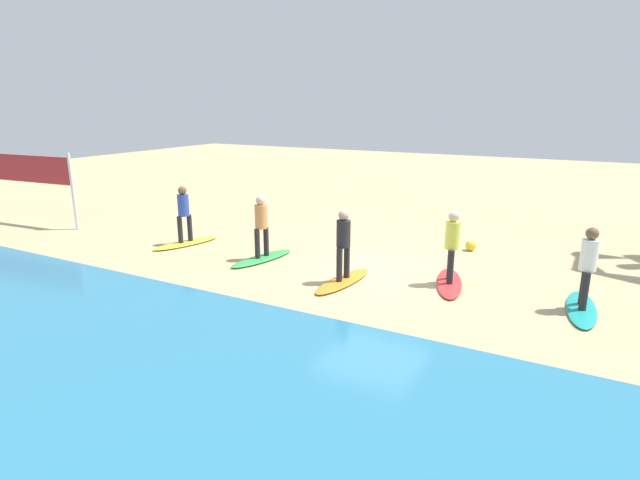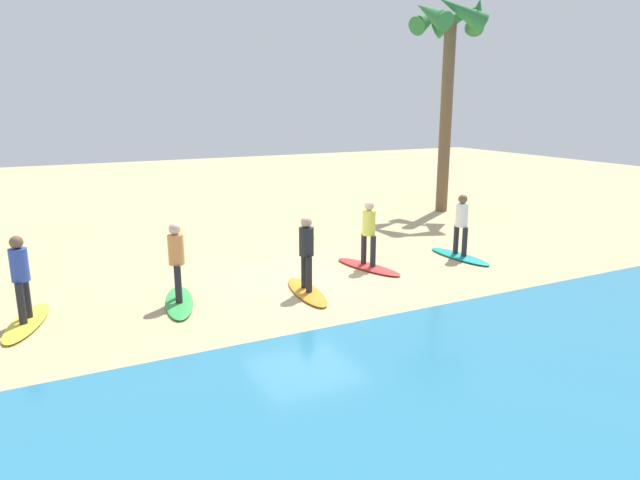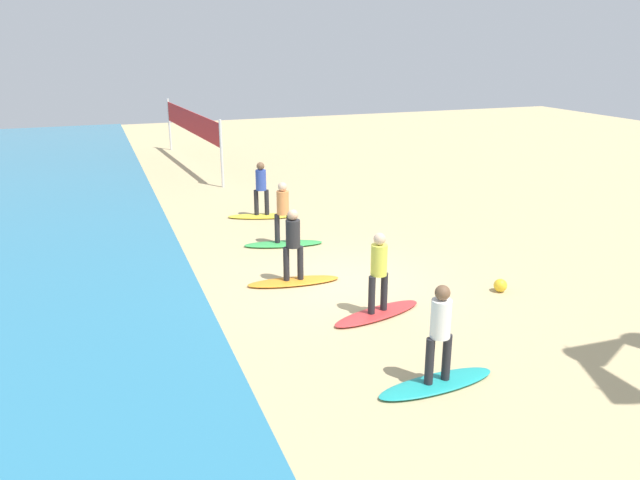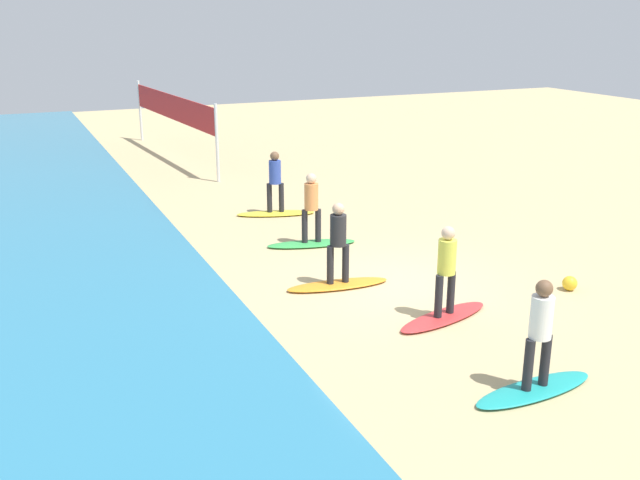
{
  "view_description": "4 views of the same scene",
  "coord_description": "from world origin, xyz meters",
  "px_view_note": "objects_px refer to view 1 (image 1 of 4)",
  "views": [
    {
      "loc": [
        -4.39,
        10.98,
        4.06
      ],
      "look_at": [
        1.16,
        0.63,
        0.85
      ],
      "focal_mm": 28.38,
      "sensor_mm": 36.0,
      "label": 1
    },
    {
      "loc": [
        5.39,
        11.61,
        4.1
      ],
      "look_at": [
        -0.38,
        0.11,
        0.94
      ],
      "focal_mm": 31.62,
      "sensor_mm": 36.0,
      "label": 2
    },
    {
      "loc": [
        -12.06,
        4.95,
        5.28
      ],
      "look_at": [
        0.58,
        0.25,
        0.89
      ],
      "focal_mm": 34.84,
      "sensor_mm": 36.0,
      "label": 3
    },
    {
      "loc": [
        -11.76,
        6.79,
        5.25
      ],
      "look_at": [
        1.05,
        1.06,
        0.8
      ],
      "focal_mm": 40.54,
      "sensor_mm": 36.0,
      "label": 4
    }
  ],
  "objects_px": {
    "surfer_red": "(452,241)",
    "beach_ball": "(471,246)",
    "surfboard_red": "(449,283)",
    "surfboard_orange": "(343,281)",
    "surfer_orange": "(343,240)",
    "surfer_green": "(261,222)",
    "surfboard_teal": "(581,309)",
    "surfboard_yellow": "(186,243)",
    "surfboard_green": "(262,258)",
    "surfer_yellow": "(184,210)",
    "surfer_teal": "(588,262)"
  },
  "relations": [
    {
      "from": "surfer_red",
      "to": "surfboard_teal",
      "type": "bearing_deg",
      "value": 174.65
    },
    {
      "from": "surfboard_red",
      "to": "surfboard_green",
      "type": "distance_m",
      "value": 4.9
    },
    {
      "from": "surfer_teal",
      "to": "surfboard_orange",
      "type": "xyz_separation_m",
      "value": [
        4.94,
        0.79,
        -0.99
      ]
    },
    {
      "from": "surfer_orange",
      "to": "surfboard_red",
      "type": "bearing_deg",
      "value": -154.8
    },
    {
      "from": "surfboard_red",
      "to": "surfboard_orange",
      "type": "xyz_separation_m",
      "value": [
        2.21,
        1.04,
        0.0
      ]
    },
    {
      "from": "surfboard_teal",
      "to": "surfer_yellow",
      "type": "distance_m",
      "value": 10.49
    },
    {
      "from": "surfboard_yellow",
      "to": "surfer_orange",
      "type": "bearing_deg",
      "value": 98.65
    },
    {
      "from": "surfer_green",
      "to": "surfer_yellow",
      "type": "distance_m",
      "value": 2.85
    },
    {
      "from": "surfer_red",
      "to": "surfer_yellow",
      "type": "distance_m",
      "value": 7.72
    },
    {
      "from": "surfboard_red",
      "to": "surfer_yellow",
      "type": "xyz_separation_m",
      "value": [
        7.72,
        0.28,
        0.99
      ]
    },
    {
      "from": "surfboard_red",
      "to": "surfboard_orange",
      "type": "distance_m",
      "value": 2.44
    },
    {
      "from": "surfer_green",
      "to": "surfboard_yellow",
      "type": "bearing_deg",
      "value": -3.61
    },
    {
      "from": "surfboard_red",
      "to": "surfboard_orange",
      "type": "bearing_deg",
      "value": -79.75
    },
    {
      "from": "surfboard_teal",
      "to": "surfboard_yellow",
      "type": "relative_size",
      "value": 1.0
    },
    {
      "from": "surfer_teal",
      "to": "surfboard_orange",
      "type": "relative_size",
      "value": 0.78
    },
    {
      "from": "surfboard_orange",
      "to": "surfer_orange",
      "type": "distance_m",
      "value": 0.99
    },
    {
      "from": "surfboard_orange",
      "to": "surfboard_yellow",
      "type": "xyz_separation_m",
      "value": [
        5.5,
        -0.76,
        0.0
      ]
    },
    {
      "from": "surfer_green",
      "to": "beach_ball",
      "type": "bearing_deg",
      "value": -143.29
    },
    {
      "from": "beach_ball",
      "to": "surfer_red",
      "type": "bearing_deg",
      "value": 93.35
    },
    {
      "from": "surfboard_red",
      "to": "surfer_red",
      "type": "distance_m",
      "value": 0.99
    },
    {
      "from": "surfer_red",
      "to": "surfer_green",
      "type": "bearing_deg",
      "value": 5.36
    },
    {
      "from": "surfboard_yellow",
      "to": "surfer_yellow",
      "type": "distance_m",
      "value": 0.99
    },
    {
      "from": "surfer_teal",
      "to": "surfer_red",
      "type": "relative_size",
      "value": 1.0
    },
    {
      "from": "surfer_red",
      "to": "beach_ball",
      "type": "bearing_deg",
      "value": -86.65
    },
    {
      "from": "surfer_teal",
      "to": "surfer_orange",
      "type": "bearing_deg",
      "value": 9.02
    },
    {
      "from": "surfer_orange",
      "to": "surfer_green",
      "type": "xyz_separation_m",
      "value": [
        2.66,
        -0.58,
        0.0
      ]
    },
    {
      "from": "surfboard_yellow",
      "to": "beach_ball",
      "type": "distance_m",
      "value": 8.24
    },
    {
      "from": "surfer_red",
      "to": "surfer_orange",
      "type": "relative_size",
      "value": 1.0
    },
    {
      "from": "surfer_orange",
      "to": "surfer_green",
      "type": "bearing_deg",
      "value": -12.35
    },
    {
      "from": "surfboard_green",
      "to": "surfboard_yellow",
      "type": "bearing_deg",
      "value": -81.73
    },
    {
      "from": "surfer_red",
      "to": "surfboard_yellow",
      "type": "distance_m",
      "value": 7.78
    },
    {
      "from": "surfboard_red",
      "to": "surfboard_orange",
      "type": "height_order",
      "value": "same"
    },
    {
      "from": "surfer_yellow",
      "to": "surfboard_green",
      "type": "bearing_deg",
      "value": 176.39
    },
    {
      "from": "surfer_green",
      "to": "surfer_red",
      "type": "bearing_deg",
      "value": -174.64
    },
    {
      "from": "surfer_orange",
      "to": "surfboard_orange",
      "type": "bearing_deg",
      "value": -90.0
    },
    {
      "from": "surfer_orange",
      "to": "beach_ball",
      "type": "xyz_separation_m",
      "value": [
        -2.03,
        -4.09,
        -0.89
      ]
    },
    {
      "from": "surfboard_teal",
      "to": "surfboard_red",
      "type": "distance_m",
      "value": 2.74
    },
    {
      "from": "surfboard_green",
      "to": "surfboard_yellow",
      "type": "distance_m",
      "value": 2.85
    },
    {
      "from": "surfboard_teal",
      "to": "beach_ball",
      "type": "xyz_separation_m",
      "value": [
        2.91,
        -3.3,
        0.1
      ]
    },
    {
      "from": "surfboard_green",
      "to": "surfer_yellow",
      "type": "height_order",
      "value": "surfer_yellow"
    },
    {
      "from": "surfer_teal",
      "to": "surfer_green",
      "type": "relative_size",
      "value": 1.0
    },
    {
      "from": "surfer_teal",
      "to": "surfer_green",
      "type": "xyz_separation_m",
      "value": [
        7.61,
        0.2,
        0.0
      ]
    },
    {
      "from": "surfer_teal",
      "to": "surfboard_red",
      "type": "height_order",
      "value": "surfer_teal"
    },
    {
      "from": "surfboard_teal",
      "to": "surfboard_green",
      "type": "distance_m",
      "value": 7.61
    },
    {
      "from": "surfer_yellow",
      "to": "beach_ball",
      "type": "relative_size",
      "value": 5.64
    },
    {
      "from": "surfboard_orange",
      "to": "surfer_green",
      "type": "height_order",
      "value": "surfer_green"
    },
    {
      "from": "surfboard_red",
      "to": "surfer_green",
      "type": "xyz_separation_m",
      "value": [
        4.88,
        0.46,
        0.99
      ]
    },
    {
      "from": "surfboard_red",
      "to": "beach_ball",
      "type": "bearing_deg",
      "value": 168.4
    },
    {
      "from": "surfer_red",
      "to": "beach_ball",
      "type": "xyz_separation_m",
      "value": [
        0.18,
        -3.05,
        -0.89
      ]
    },
    {
      "from": "surfer_green",
      "to": "surfboard_yellow",
      "type": "distance_m",
      "value": 3.01
    }
  ]
}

